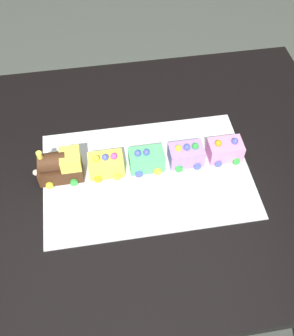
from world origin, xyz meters
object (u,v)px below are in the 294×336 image
at_px(cake_car_caboose_lavender, 186,154).
at_px(cake_car_gondola_bubblegum, 225,150).
at_px(cake_locomotive, 60,166).
at_px(dining_table, 122,192).
at_px(cake_car_hopper_lemon, 106,164).
at_px(cake_car_flatbed_mint_green, 146,160).

height_order(cake_car_caboose_lavender, cake_car_gondola_bubblegum, same).
relative_size(cake_locomotive, cake_car_caboose_lavender, 1.40).
height_order(dining_table, cake_car_hopper_lemon, cake_car_hopper_lemon).
bearing_deg(cake_car_caboose_lavender, cake_car_hopper_lemon, 180.00).
xyz_separation_m(cake_locomotive, cake_car_flatbed_mint_green, (0.25, 0.00, -0.02)).
bearing_deg(dining_table, cake_car_gondola_bubblegum, 1.24).
height_order(cake_car_hopper_lemon, cake_car_flatbed_mint_green, same).
height_order(dining_table, cake_locomotive, cake_locomotive).
bearing_deg(cake_car_gondola_bubblegum, cake_car_hopper_lemon, 180.00).
bearing_deg(cake_car_flatbed_mint_green, cake_locomotive, -180.00).
distance_m(dining_table, cake_locomotive, 0.23).
relative_size(cake_locomotive, cake_car_gondola_bubblegum, 1.40).
relative_size(dining_table, cake_car_gondola_bubblegum, 14.00).
height_order(cake_locomotive, cake_car_caboose_lavender, cake_locomotive).
relative_size(cake_car_flatbed_mint_green, cake_car_caboose_lavender, 1.00).
bearing_deg(cake_car_caboose_lavender, cake_car_gondola_bubblegum, 0.00).
bearing_deg(dining_table, cake_car_hopper_lemon, 169.57).
distance_m(cake_locomotive, cake_car_hopper_lemon, 0.13).
relative_size(cake_car_flatbed_mint_green, cake_car_gondola_bubblegum, 1.00).
relative_size(dining_table, cake_car_hopper_lemon, 14.00).
distance_m(cake_car_flatbed_mint_green, cake_car_gondola_bubblegum, 0.24).
relative_size(cake_car_caboose_lavender, cake_car_gondola_bubblegum, 1.00).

